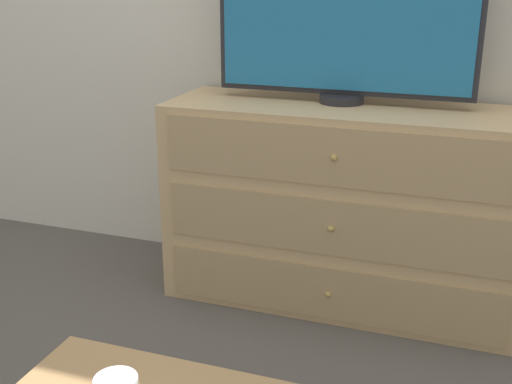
% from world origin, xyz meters
% --- Properties ---
extents(ground_plane, '(12.00, 12.00, 0.00)m').
position_xyz_m(ground_plane, '(0.00, 0.00, 0.00)').
color(ground_plane, '#56514C').
extents(dresser, '(1.36, 0.47, 0.78)m').
position_xyz_m(dresser, '(0.09, -0.26, 0.39)').
color(dresser, tan).
rests_on(dresser, ground_plane).
extents(tv, '(0.96, 0.17, 0.70)m').
position_xyz_m(tv, '(0.05, -0.19, 1.14)').
color(tv, '#232328').
rests_on(tv, dresser).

